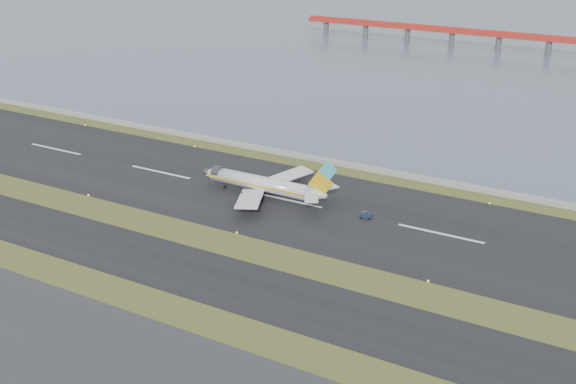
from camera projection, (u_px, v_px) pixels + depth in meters
name	position (u px, v px, depth m)	size (l,w,h in m)	color
ground	(218.00, 247.00, 156.26)	(1000.00, 1000.00, 0.00)	#34491A
apron_strip	(15.00, 384.00, 111.94)	(1000.00, 50.00, 0.10)	#2C2C2E
taxiway_strip	(184.00, 269.00, 146.58)	(1000.00, 18.00, 0.10)	black
runway_strip	(286.00, 200.00, 180.41)	(1000.00, 45.00, 0.10)	black
seawall	(339.00, 163.00, 204.40)	(1000.00, 2.50, 1.00)	gray
red_pier	(550.00, 40.00, 345.74)	(260.00, 5.00, 10.20)	#B32A1E
airliner	(266.00, 185.00, 180.81)	(38.52, 32.89, 12.80)	silver
pushback_tug	(366.00, 215.00, 169.74)	(2.99, 2.11, 1.75)	#16203D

